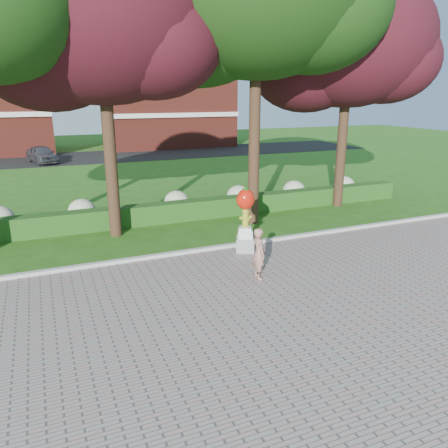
% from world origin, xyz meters
% --- Properties ---
extents(ground, '(100.00, 100.00, 0.00)m').
position_xyz_m(ground, '(0.00, 0.00, 0.00)').
color(ground, '#295415').
rests_on(ground, ground).
extents(walkway, '(40.00, 14.00, 0.04)m').
position_xyz_m(walkway, '(0.00, -4.00, 0.02)').
color(walkway, gray).
rests_on(walkway, ground).
extents(curb, '(40.00, 0.18, 0.15)m').
position_xyz_m(curb, '(0.00, 3.00, 0.07)').
color(curb, '#ADADA5').
rests_on(curb, ground).
extents(lawn_hedge, '(24.00, 0.70, 0.80)m').
position_xyz_m(lawn_hedge, '(0.00, 7.00, 0.40)').
color(lawn_hedge, '#1E4614').
rests_on(lawn_hedge, ground).
extents(hydrangea_row, '(20.10, 1.10, 0.99)m').
position_xyz_m(hydrangea_row, '(0.57, 8.00, 0.55)').
color(hydrangea_row, '#B5BD90').
rests_on(hydrangea_row, ground).
extents(street, '(50.00, 8.00, 0.02)m').
position_xyz_m(street, '(0.00, 28.00, 0.01)').
color(street, black).
rests_on(street, ground).
extents(building_right, '(12.00, 8.00, 6.40)m').
position_xyz_m(building_right, '(8.00, 34.00, 3.20)').
color(building_right, maroon).
rests_on(building_right, ground).
extents(tree_mid_left, '(8.25, 7.04, 10.69)m').
position_xyz_m(tree_mid_left, '(-2.10, 6.08, 7.30)').
color(tree_mid_left, black).
rests_on(tree_mid_left, ground).
extents(tree_far_right, '(7.88, 6.72, 10.21)m').
position_xyz_m(tree_far_right, '(8.40, 6.58, 6.97)').
color(tree_far_right, black).
rests_on(tree_far_right, ground).
extents(hydrant_sculpture, '(0.79, 0.79, 2.19)m').
position_xyz_m(hydrant_sculpture, '(1.69, 2.46, 1.20)').
color(hydrant_sculpture, gray).
rests_on(hydrant_sculpture, walkway).
extents(woman, '(0.39, 0.57, 1.50)m').
position_xyz_m(woman, '(1.08, 0.28, 0.79)').
color(woman, '#9F6D5B').
rests_on(woman, walkway).
extents(parked_car, '(2.62, 4.15, 1.32)m').
position_xyz_m(parked_car, '(-4.14, 26.20, 0.68)').
color(parked_car, '#3B3D43').
rests_on(parked_car, street).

